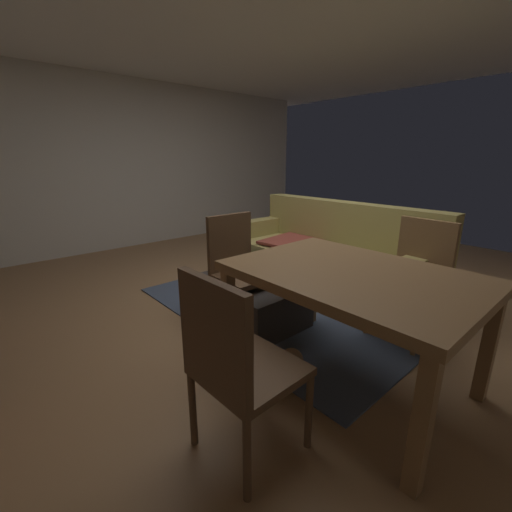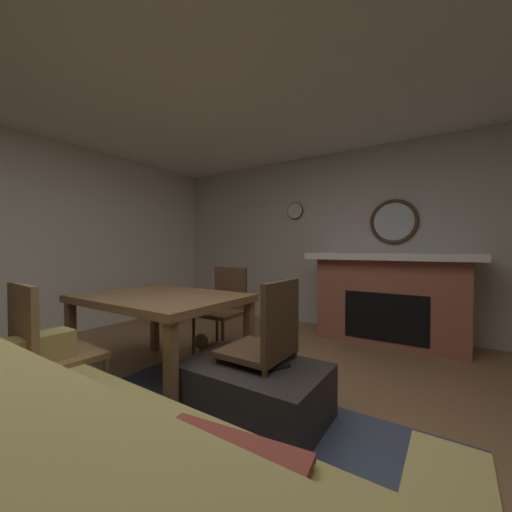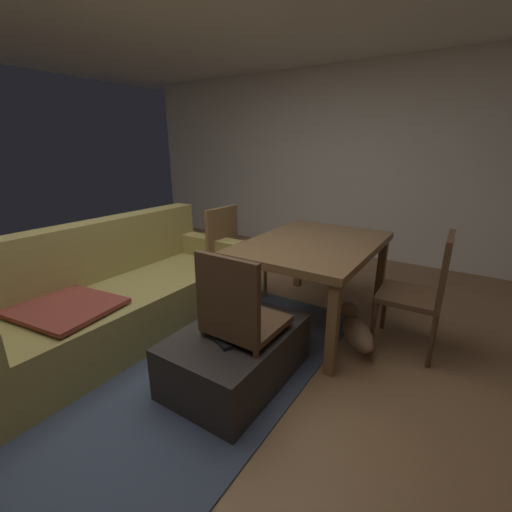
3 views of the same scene
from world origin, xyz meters
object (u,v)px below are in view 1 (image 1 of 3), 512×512
object	(u,v)px
dining_table	(351,283)
dining_chair_north	(416,272)
couch	(329,258)
ottoman_coffee_table	(249,301)
small_dog	(263,370)
tv_remote	(234,275)
dining_chair_west	(238,263)
dining_chair_south	(235,360)

from	to	relation	value
dining_table	dining_chair_north	xyz separation A→B (m)	(0.01, 0.89, -0.14)
couch	dining_chair_north	xyz separation A→B (m)	(1.10, -0.38, 0.20)
ottoman_coffee_table	dining_table	xyz separation A→B (m)	(1.04, -0.07, 0.48)
ottoman_coffee_table	dining_table	distance (m)	1.14
couch	small_dog	size ratio (longest dim) A/B	4.97
tv_remote	dining_chair_west	distance (m)	0.19
dining_chair_west	dining_chair_north	world-z (taller)	same
small_dog	ottoman_coffee_table	bearing A→B (deg)	144.61
couch	dining_table	xyz separation A→B (m)	(1.09, -1.27, 0.34)
dining_chair_west	dining_chair_south	world-z (taller)	same
couch	dining_table	size ratio (longest dim) A/B	1.62
couch	dining_chair_south	world-z (taller)	dining_chair_south
dining_table	dining_chair_south	xyz separation A→B (m)	(0.00, -0.89, -0.14)
dining_chair_north	dining_chair_south	size ratio (longest dim) A/B	1.00
dining_chair_south	small_dog	size ratio (longest dim) A/B	2.02
ottoman_coffee_table	dining_chair_west	bearing A→B (deg)	-132.30
dining_chair_north	dining_table	bearing A→B (deg)	-90.40
dining_chair_south	small_dog	distance (m)	0.60
dining_chair_north	small_dog	size ratio (longest dim) A/B	2.02
dining_chair_north	dining_chair_south	bearing A→B (deg)	-90.12
tv_remote	dining_chair_south	distance (m)	1.54
tv_remote	dining_chair_north	bearing A→B (deg)	62.65
dining_chair_west	dining_chair_north	bearing A→B (deg)	38.98
dining_table	dining_chair_south	world-z (taller)	dining_chair_south
couch	ottoman_coffee_table	size ratio (longest dim) A/B	2.44
tv_remote	small_dog	xyz separation A→B (m)	(0.97, -0.54, -0.22)
dining_chair_south	dining_chair_north	bearing A→B (deg)	89.88
couch	dining_chair_south	xyz separation A→B (m)	(1.09, -2.17, 0.20)
couch	ottoman_coffee_table	xyz separation A→B (m)	(0.05, -1.21, -0.14)
tv_remote	dining_table	distance (m)	1.24
tv_remote	dining_chair_south	world-z (taller)	dining_chair_south
small_dog	dining_chair_north	bearing A→B (deg)	79.78
dining_chair_north	small_dog	xyz separation A→B (m)	(-0.25, -1.39, -0.37)
dining_chair_west	small_dog	bearing A→B (deg)	-30.10
dining_table	dining_chair_north	bearing A→B (deg)	89.60
ottoman_coffee_table	dining_chair_south	bearing A→B (deg)	-42.85
dining_table	dining_chair_north	size ratio (longest dim) A/B	1.52
tv_remote	dining_table	world-z (taller)	dining_table
dining_chair_north	couch	bearing A→B (deg)	160.86
dining_table	ottoman_coffee_table	bearing A→B (deg)	176.20
ottoman_coffee_table	tv_remote	distance (m)	0.26
couch	dining_chair_south	distance (m)	2.44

